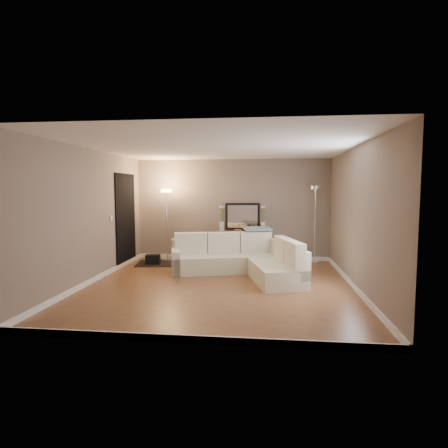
# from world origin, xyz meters

# --- Properties ---
(floor) EXTENTS (5.00, 5.50, 0.01)m
(floor) POSITION_xyz_m (0.00, 0.00, -0.01)
(floor) COLOR brown
(floor) RESTS_ON ground
(ceiling) EXTENTS (5.00, 5.50, 0.01)m
(ceiling) POSITION_xyz_m (0.00, 0.00, 2.60)
(ceiling) COLOR white
(ceiling) RESTS_ON ground
(wall_back) EXTENTS (5.00, 0.02, 2.60)m
(wall_back) POSITION_xyz_m (0.00, 2.76, 1.30)
(wall_back) COLOR gray
(wall_back) RESTS_ON ground
(wall_front) EXTENTS (5.00, 0.02, 2.60)m
(wall_front) POSITION_xyz_m (0.00, -2.76, 1.30)
(wall_front) COLOR gray
(wall_front) RESTS_ON ground
(wall_left) EXTENTS (0.02, 5.50, 2.60)m
(wall_left) POSITION_xyz_m (-2.51, 0.00, 1.30)
(wall_left) COLOR gray
(wall_left) RESTS_ON ground
(wall_right) EXTENTS (0.02, 5.50, 2.60)m
(wall_right) POSITION_xyz_m (2.51, 0.00, 1.30)
(wall_right) COLOR gray
(wall_right) RESTS_ON ground
(baseboard_back) EXTENTS (5.00, 0.03, 0.10)m
(baseboard_back) POSITION_xyz_m (0.00, 2.73, 0.05)
(baseboard_back) COLOR white
(baseboard_back) RESTS_ON ground
(baseboard_front) EXTENTS (5.00, 0.03, 0.10)m
(baseboard_front) POSITION_xyz_m (0.00, -2.73, 0.05)
(baseboard_front) COLOR white
(baseboard_front) RESTS_ON ground
(baseboard_left) EXTENTS (0.03, 5.50, 0.10)m
(baseboard_left) POSITION_xyz_m (-2.48, 0.00, 0.05)
(baseboard_left) COLOR white
(baseboard_left) RESTS_ON ground
(baseboard_right) EXTENTS (0.03, 5.50, 0.10)m
(baseboard_right) POSITION_xyz_m (2.48, 0.00, 0.05)
(baseboard_right) COLOR white
(baseboard_right) RESTS_ON ground
(doorway) EXTENTS (0.02, 1.20, 2.20)m
(doorway) POSITION_xyz_m (-2.48, 1.70, 1.10)
(doorway) COLOR black
(doorway) RESTS_ON ground
(switch_plate) EXTENTS (0.02, 0.08, 0.12)m
(switch_plate) POSITION_xyz_m (-2.48, 0.85, 1.20)
(switch_plate) COLOR white
(switch_plate) RESTS_ON ground
(sectional_sofa) EXTENTS (2.95, 2.47, 0.86)m
(sectional_sofa) POSITION_xyz_m (0.41, 0.98, 0.32)
(sectional_sofa) COLOR beige
(sectional_sofa) RESTS_ON floor
(throw_blanket) EXTENTS (0.69, 0.53, 0.08)m
(throw_blanket) POSITION_xyz_m (0.68, 1.67, 0.92)
(throw_blanket) COLOR gray
(throw_blanket) RESTS_ON sectional_sofa
(console_table) EXTENTS (1.26, 0.41, 0.77)m
(console_table) POSITION_xyz_m (0.20, 2.48, 0.43)
(console_table) COLOR black
(console_table) RESTS_ON floor
(leaning_mirror) EXTENTS (0.88, 0.10, 0.69)m
(leaning_mirror) POSITION_xyz_m (0.27, 2.64, 1.13)
(leaning_mirror) COLOR black
(leaning_mirror) RESTS_ON console_table
(table_decor) EXTENTS (0.53, 0.13, 0.12)m
(table_decor) POSITION_xyz_m (0.28, 2.44, 0.81)
(table_decor) COLOR #EB5129
(table_decor) RESTS_ON console_table
(flower_vase_left) EXTENTS (0.14, 0.12, 0.66)m
(flower_vase_left) POSITION_xyz_m (-0.24, 2.45, 1.06)
(flower_vase_left) COLOR silver
(flower_vase_left) RESTS_ON console_table
(flower_vase_right) EXTENTS (0.14, 0.12, 0.66)m
(flower_vase_right) POSITION_xyz_m (0.81, 2.51, 1.06)
(flower_vase_right) COLOR silver
(flower_vase_right) RESTS_ON console_table
(floor_lamp_lit) EXTENTS (0.30, 0.30, 1.83)m
(floor_lamp_lit) POSITION_xyz_m (-1.63, 2.30, 1.29)
(floor_lamp_lit) COLOR silver
(floor_lamp_lit) RESTS_ON floor
(floor_lamp_unlit) EXTENTS (0.29, 0.29, 1.92)m
(floor_lamp_unlit) POSITION_xyz_m (2.07, 2.44, 1.35)
(floor_lamp_unlit) COLOR silver
(floor_lamp_unlit) RESTS_ON floor
(charcoal_rug) EXTENTS (1.32, 1.07, 0.02)m
(charcoal_rug) POSITION_xyz_m (-1.68, 1.94, 0.01)
(charcoal_rug) COLOR black
(charcoal_rug) RESTS_ON floor
(black_bag) EXTENTS (0.37, 0.29, 0.22)m
(black_bag) POSITION_xyz_m (-1.86, 1.81, 0.13)
(black_bag) COLOR black
(black_bag) RESTS_ON charcoal_rug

